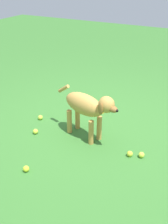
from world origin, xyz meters
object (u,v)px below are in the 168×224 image
Objects in this scene: tennis_ball_3 at (26,169)px; tennis_ball_0 at (40,117)px; water_bowl at (97,109)px; tennis_ball_1 at (36,131)px; tennis_ball_4 at (141,155)px; dog at (87,106)px; tennis_ball_2 at (130,154)px.

tennis_ball_0 is at bearing 118.38° from tennis_ball_3.
water_bowl is at bearing 87.68° from tennis_ball_3.
tennis_ball_1 is 1.00× the size of tennis_ball_4.
tennis_ball_3 is 0.30× the size of water_bowl.
dog reaches higher than tennis_ball_1.
water_bowl is at bearing 65.40° from tennis_ball_1.
tennis_ball_0 is 1.00× the size of tennis_ball_2.
dog is 0.77m from tennis_ball_1.
dog is at bearing 173.43° from tennis_ball_4.
tennis_ball_2 is 1.13m from water_bowl.
dog is 14.00× the size of tennis_ball_3.
dog is at bearing 73.83° from tennis_ball_3.
tennis_ball_1 is at bearing -174.56° from tennis_ball_2.
dog is at bearing 168.27° from tennis_ball_2.
tennis_ball_1 is at bearing -114.60° from water_bowl.
tennis_ball_0 is 1.51m from tennis_ball_4.
tennis_ball_3 is 1.56m from water_bowl.
tennis_ball_4 is at bearing 39.13° from tennis_ball_3.
dog reaches higher than water_bowl.
water_bowl is (0.42, 0.92, -0.00)m from tennis_ball_1.
water_bowl is at bearing 140.16° from tennis_ball_4.
tennis_ball_1 is 0.30× the size of water_bowl.
dog reaches higher than tennis_ball_0.
tennis_ball_1 is at bearing -173.27° from tennis_ball_4.
water_bowl is at bearing 134.60° from tennis_ball_2.
tennis_ball_1 and tennis_ball_2 have the same top height.
tennis_ball_3 is at bearing -140.87° from tennis_ball_4.
tennis_ball_4 is at bearing 6.73° from tennis_ball_1.
tennis_ball_2 is at bearing 4.41° from dog.
tennis_ball_2 reaches higher than water_bowl.
dog is 0.87m from tennis_ball_0.
tennis_ball_1 and tennis_ball_3 have the same top height.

